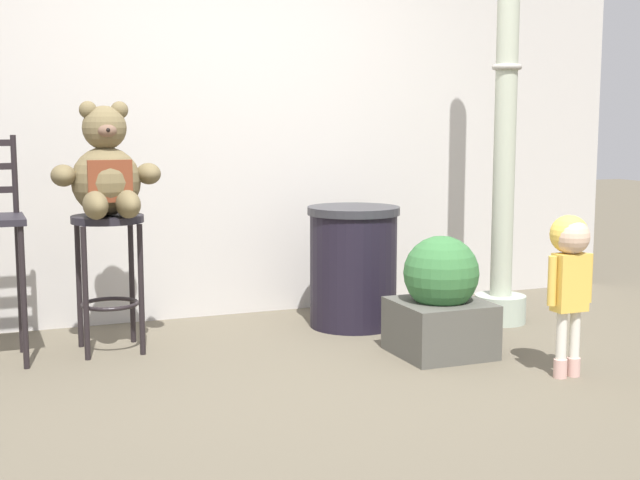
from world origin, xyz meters
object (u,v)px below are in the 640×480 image
child_walking (570,260)px  trash_bin (353,266)px  bar_stool_with_teddy (109,254)px  planter_with_shrub (441,301)px  lamppost (505,150)px  teddy_bear (107,174)px

child_walking → trash_bin: bearing=-32.4°
bar_stool_with_teddy → trash_bin: size_ratio=1.01×
bar_stool_with_teddy → planter_with_shrub: bearing=-24.2°
trash_bin → planter_with_shrub: size_ratio=1.14×
child_walking → lamppost: 1.33m
bar_stool_with_teddy → child_walking: size_ratio=0.93×
teddy_bear → trash_bin: teddy_bear is taller
lamppost → planter_with_shrub: 1.24m
planter_with_shrub → teddy_bear: bearing=156.6°
trash_bin → child_walking: bearing=-68.6°
child_walking → planter_with_shrub: 0.79m
trash_bin → teddy_bear: bearing=-177.0°
planter_with_shrub → bar_stool_with_teddy: bearing=155.8°
bar_stool_with_teddy → child_walking: 2.52m
trash_bin → lamppost: bearing=-15.8°
child_walking → lamppost: lamppost is taller
child_walking → trash_bin: 1.56m
teddy_bear → lamppost: 2.48m
teddy_bear → planter_with_shrub: size_ratio=0.94×
teddy_bear → child_walking: 2.53m
bar_stool_with_teddy → trash_bin: (1.54, 0.05, -0.17)m
teddy_bear → bar_stool_with_teddy: bearing=90.0°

